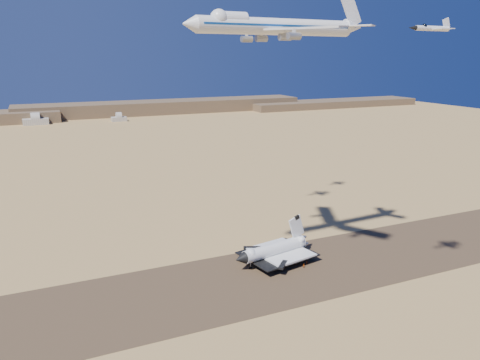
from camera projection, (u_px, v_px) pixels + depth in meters
name	position (u px, v px, depth m)	size (l,w,h in m)	color
ground	(234.00, 283.00, 176.09)	(1200.00, 1200.00, 0.00)	tan
runway	(234.00, 283.00, 176.08)	(600.00, 50.00, 0.06)	brown
ridgeline	(130.00, 110.00, 665.40)	(960.00, 90.00, 18.00)	brown
hangars	(32.00, 122.00, 572.26)	(200.50, 29.50, 30.00)	#B8B1A3
shuttle	(274.00, 251.00, 193.44)	(36.83, 27.15, 18.14)	white
carrier_747	(272.00, 26.00, 159.81)	(71.31, 55.29, 17.79)	white
crew_a	(293.00, 263.00, 191.37)	(0.64, 0.42, 1.76)	#BB430B
crew_b	(304.00, 266.00, 188.86)	(0.83, 0.48, 1.70)	#BB430B
crew_c	(307.00, 263.00, 191.69)	(0.91, 0.47, 1.56)	#BB430B
chase_jet_a	(431.00, 28.00, 133.96)	(15.88, 8.43, 3.95)	white
chase_jet_c	(258.00, 26.00, 208.85)	(16.70, 8.83, 4.16)	white
chase_jet_d	(289.00, 31.00, 232.63)	(14.10, 7.93, 3.54)	white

